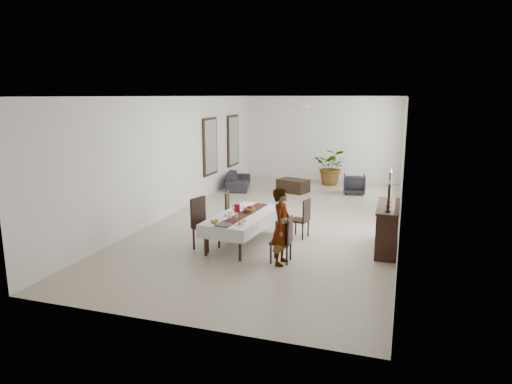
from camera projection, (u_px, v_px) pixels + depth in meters
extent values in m
cube|color=#C2B49A|center=(281.00, 219.00, 12.14)|extent=(6.00, 12.00, 0.00)
cube|color=white|center=(282.00, 96.00, 11.47)|extent=(6.00, 12.00, 0.02)
cube|color=white|center=(321.00, 139.00, 17.39)|extent=(6.00, 0.02, 3.20)
cube|color=white|center=(169.00, 217.00, 6.22)|extent=(6.00, 0.02, 3.20)
cube|color=white|center=(177.00, 155.00, 12.71)|extent=(0.02, 12.00, 3.20)
cube|color=white|center=(402.00, 165.00, 10.91)|extent=(0.02, 12.00, 3.20)
cube|color=black|center=(244.00, 216.00, 9.97)|extent=(1.09, 2.20, 0.04)
cylinder|color=black|center=(206.00, 241.00, 9.29)|extent=(0.07, 0.07, 0.62)
cylinder|color=black|center=(240.00, 246.00, 8.98)|extent=(0.07, 0.07, 0.62)
cylinder|color=black|center=(247.00, 217.00, 11.10)|extent=(0.07, 0.07, 0.62)
cylinder|color=black|center=(276.00, 221.00, 10.79)|extent=(0.07, 0.07, 0.62)
cube|color=white|center=(244.00, 215.00, 9.97)|extent=(1.26, 2.37, 0.01)
cube|color=white|center=(223.00, 218.00, 10.19)|extent=(0.23, 2.27, 0.27)
cube|color=silver|center=(265.00, 223.00, 9.79)|extent=(0.23, 2.27, 0.27)
cube|color=white|center=(219.00, 234.00, 8.97)|extent=(1.04, 0.11, 0.27)
cube|color=silver|center=(263.00, 209.00, 11.01)|extent=(1.04, 0.11, 0.27)
cube|color=maroon|center=(244.00, 214.00, 9.96)|extent=(0.52, 2.23, 0.00)
cylinder|color=maroon|center=(237.00, 208.00, 10.15)|extent=(0.14, 0.14, 0.18)
torus|color=maroon|center=(234.00, 208.00, 10.18)|extent=(0.11, 0.03, 0.11)
cylinder|color=silver|center=(236.00, 218.00, 9.39)|extent=(0.06, 0.06, 0.15)
cylinder|color=white|center=(230.00, 216.00, 9.55)|extent=(0.06, 0.06, 0.15)
cylinder|color=silver|center=(244.00, 220.00, 9.38)|extent=(0.08, 0.08, 0.05)
cylinder|color=silver|center=(244.00, 221.00, 9.38)|extent=(0.13, 0.13, 0.01)
cylinder|color=silver|center=(226.00, 215.00, 9.78)|extent=(0.08, 0.08, 0.05)
cylinder|color=silver|center=(226.00, 216.00, 9.79)|extent=(0.13, 0.13, 0.01)
cylinder|color=silver|center=(240.00, 225.00, 9.13)|extent=(0.21, 0.21, 0.01)
sphere|color=tan|center=(240.00, 224.00, 9.13)|extent=(0.08, 0.08, 0.08)
cylinder|color=white|center=(219.00, 220.00, 9.47)|extent=(0.21, 0.21, 0.01)
cylinder|color=white|center=(241.00, 208.00, 10.51)|extent=(0.21, 0.21, 0.01)
cylinder|color=#3F3E43|center=(224.00, 225.00, 9.13)|extent=(0.32, 0.32, 0.02)
cylinder|color=#996216|center=(215.00, 223.00, 9.18)|extent=(0.06, 0.06, 0.07)
cylinder|color=#995B16|center=(212.00, 222.00, 9.26)|extent=(0.06, 0.06, 0.07)
cylinder|color=brown|center=(216.00, 221.00, 9.32)|extent=(0.06, 0.06, 0.07)
cylinder|color=brown|center=(250.00, 210.00, 10.14)|extent=(0.27, 0.27, 0.09)
sphere|color=maroon|center=(251.00, 207.00, 10.13)|extent=(0.08, 0.08, 0.08)
sphere|color=olive|center=(249.00, 207.00, 10.16)|extent=(0.07, 0.07, 0.07)
cube|color=black|center=(281.00, 242.00, 8.93)|extent=(0.39, 0.39, 0.04)
cylinder|color=black|center=(287.00, 256.00, 8.78)|extent=(0.04, 0.04, 0.39)
cylinder|color=black|center=(290.00, 251.00, 9.08)|extent=(0.04, 0.04, 0.39)
cylinder|color=black|center=(271.00, 254.00, 8.87)|extent=(0.04, 0.04, 0.39)
cylinder|color=black|center=(275.00, 249.00, 9.17)|extent=(0.04, 0.04, 0.39)
cube|color=black|center=(290.00, 230.00, 8.82)|extent=(0.04, 0.39, 0.50)
cube|color=black|center=(299.00, 220.00, 10.49)|extent=(0.46, 0.46, 0.04)
cylinder|color=black|center=(303.00, 232.00, 10.32)|extent=(0.05, 0.05, 0.38)
cylinder|color=black|center=(308.00, 228.00, 10.59)|extent=(0.05, 0.05, 0.38)
cylinder|color=black|center=(290.00, 230.00, 10.47)|extent=(0.05, 0.05, 0.38)
cylinder|color=black|center=(296.00, 227.00, 10.75)|extent=(0.05, 0.05, 0.38)
cube|color=black|center=(307.00, 210.00, 10.35)|extent=(0.11, 0.39, 0.50)
cube|color=black|center=(206.00, 227.00, 9.69)|extent=(0.57, 0.57, 0.05)
cylinder|color=black|center=(205.00, 235.00, 10.00)|extent=(0.06, 0.06, 0.46)
cylinder|color=black|center=(194.00, 239.00, 9.69)|extent=(0.06, 0.06, 0.46)
cylinder|color=black|center=(219.00, 237.00, 9.80)|extent=(0.06, 0.06, 0.46)
cylinder|color=black|center=(208.00, 242.00, 9.49)|extent=(0.06, 0.06, 0.46)
cube|color=black|center=(198.00, 211.00, 9.74)|extent=(0.16, 0.46, 0.59)
cube|color=black|center=(235.00, 215.00, 10.77)|extent=(0.50, 0.50, 0.05)
cylinder|color=black|center=(230.00, 223.00, 11.01)|extent=(0.05, 0.05, 0.42)
cylinder|color=black|center=(227.00, 227.00, 10.67)|extent=(0.05, 0.05, 0.42)
cylinder|color=black|center=(244.00, 223.00, 10.97)|extent=(0.05, 0.05, 0.42)
cylinder|color=black|center=(242.00, 227.00, 10.63)|extent=(0.05, 0.05, 0.42)
cube|color=black|center=(227.00, 203.00, 10.73)|extent=(0.12, 0.43, 0.54)
imported|color=gray|center=(282.00, 227.00, 8.75)|extent=(0.39, 0.57, 1.50)
cube|color=black|center=(387.00, 228.00, 9.61)|extent=(0.42, 1.57, 0.94)
cube|color=black|center=(389.00, 206.00, 9.51)|extent=(0.46, 1.63, 0.03)
cylinder|color=black|center=(388.00, 211.00, 8.97)|extent=(0.10, 0.10, 0.03)
cylinder|color=black|center=(389.00, 197.00, 8.91)|extent=(0.05, 0.05, 0.52)
cylinder|color=beige|center=(390.00, 182.00, 8.85)|extent=(0.04, 0.04, 0.08)
cylinder|color=black|center=(389.00, 206.00, 9.36)|extent=(0.10, 0.10, 0.03)
cylinder|color=black|center=(390.00, 189.00, 9.28)|extent=(0.05, 0.05, 0.68)
cylinder|color=beige|center=(391.00, 171.00, 9.20)|extent=(0.04, 0.04, 0.08)
cylinder|color=black|center=(389.00, 202.00, 9.75)|extent=(0.10, 0.10, 0.03)
cylinder|color=black|center=(390.00, 188.00, 9.68)|extent=(0.05, 0.05, 0.58)
cylinder|color=silver|center=(391.00, 173.00, 9.62)|extent=(0.04, 0.04, 0.08)
imported|color=#2D2A30|center=(239.00, 181.00, 16.12)|extent=(1.18, 1.98, 0.54)
imported|color=#29272C|center=(354.00, 184.00, 15.19)|extent=(0.79, 0.81, 0.66)
cube|color=black|center=(293.00, 186.00, 15.48)|extent=(1.13, 0.93, 0.44)
imported|color=#2D4F1F|center=(332.00, 167.00, 16.70)|extent=(1.28, 1.13, 1.33)
cube|color=black|center=(210.00, 147.00, 14.74)|extent=(0.06, 1.05, 1.85)
cube|color=white|center=(211.00, 147.00, 14.73)|extent=(0.01, 0.90, 1.70)
cube|color=black|center=(233.00, 141.00, 16.70)|extent=(0.06, 1.05, 1.85)
cube|color=silver|center=(234.00, 141.00, 16.69)|extent=(0.01, 0.90, 1.70)
cylinder|color=beige|center=(306.00, 99.00, 14.29)|extent=(0.04, 0.04, 0.20)
cylinder|color=white|center=(306.00, 106.00, 14.33)|extent=(0.16, 0.16, 0.08)
cube|color=silver|center=(308.00, 106.00, 14.66)|extent=(0.10, 0.55, 0.01)
cube|color=white|center=(304.00, 106.00, 14.00)|extent=(0.10, 0.55, 0.01)
cube|color=white|center=(317.00, 106.00, 14.23)|extent=(0.55, 0.10, 0.01)
cube|color=silver|center=(295.00, 106.00, 14.44)|extent=(0.55, 0.10, 0.01)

